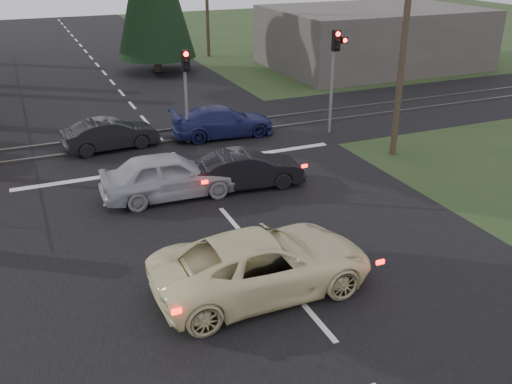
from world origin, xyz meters
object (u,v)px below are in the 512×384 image
traffic_signal_center (186,81)px  utility_pole_near (404,40)px  blue_sedan (223,122)px  traffic_signal_right (335,62)px  dark_car_far (111,134)px  cream_coupe (263,263)px  dark_hatchback (247,170)px  silver_car (169,175)px

traffic_signal_center → utility_pole_near: size_ratio=0.46×
traffic_signal_center → blue_sedan: (1.74, 0.40, -2.12)m
traffic_signal_right → dark_car_far: traffic_signal_right is taller
traffic_signal_center → utility_pole_near: utility_pole_near is taller
utility_pole_near → blue_sedan: utility_pole_near is taller
blue_sedan → cream_coupe: bearing=168.1°
dark_hatchback → dark_car_far: dark_hatchback is taller
traffic_signal_right → utility_pole_near: bearing=-74.7°
traffic_signal_right → traffic_signal_center: size_ratio=1.15×
blue_sedan → dark_car_far: blue_sedan is taller
silver_car → dark_hatchback: bearing=-93.7°
traffic_signal_center → dark_car_far: size_ratio=1.03×
traffic_signal_center → cream_coupe: size_ratio=0.72×
traffic_signal_right → silver_car: size_ratio=1.00×
utility_pole_near → dark_car_far: utility_pole_near is taller
cream_coupe → dark_hatchback: cream_coupe is taller
traffic_signal_center → utility_pole_near: (7.50, -4.68, 1.92)m
cream_coupe → dark_car_far: bearing=6.9°
cream_coupe → blue_sedan: size_ratio=1.21×
cream_coupe → silver_car: bearing=5.0°
dark_car_far → blue_sedan: bearing=-97.7°
utility_pole_near → blue_sedan: (-5.76, 5.07, -4.04)m
dark_car_far → utility_pole_near: bearing=-121.5°
traffic_signal_right → blue_sedan: traffic_signal_right is taller
cream_coupe → silver_car: silver_car is taller
silver_car → blue_sedan: 6.93m
traffic_signal_center → dark_car_far: traffic_signal_center is taller
traffic_signal_center → blue_sedan: size_ratio=0.87×
silver_car → blue_sedan: silver_car is taller
dark_hatchback → silver_car: size_ratio=0.87×
dark_hatchback → blue_sedan: (1.22, 5.91, 0.01)m
silver_car → blue_sedan: bearing=-33.7°
dark_hatchback → dark_car_far: (-3.80, 6.11, -0.02)m
traffic_signal_center → blue_sedan: traffic_signal_center is taller
utility_pole_near → silver_car: 10.58m
traffic_signal_right → cream_coupe: bearing=-127.6°
utility_pole_near → dark_car_far: size_ratio=2.26×
cream_coupe → dark_hatchback: size_ratio=1.39×
traffic_signal_center → silver_car: bearing=-113.8°
traffic_signal_center → silver_car: size_ratio=0.87×
cream_coupe → blue_sedan: bearing=-16.0°
traffic_signal_center → blue_sedan: bearing=12.8°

